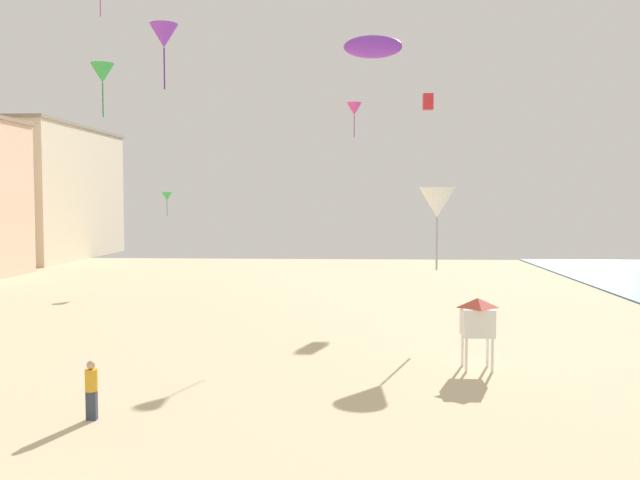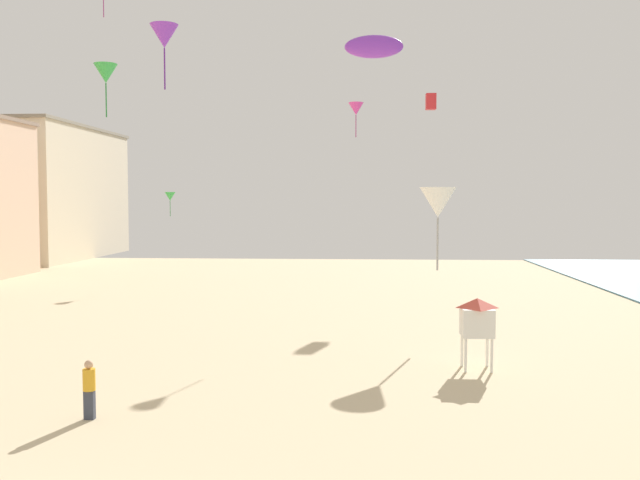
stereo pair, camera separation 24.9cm
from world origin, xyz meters
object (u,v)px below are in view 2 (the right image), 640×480
object	(u,v)px
kite_purple_parafoil	(374,47)
kite_green_delta_2	(106,74)
kite_flyer	(89,386)
kite_white_delta	(438,203)
kite_purple_delta	(164,36)
kite_magenta_delta_2	(356,109)
kite_red_box	(431,102)
kite_green_delta	(170,196)
lifeguard_stand	(477,318)

from	to	relation	value
kite_purple_parafoil	kite_green_delta_2	xyz separation A→B (m)	(-18.24, 14.57, 1.63)
kite_purple_parafoil	kite_flyer	bearing A→B (deg)	-119.16
kite_flyer	kite_white_delta	xyz separation A→B (m)	(10.77, 12.55, 4.99)
kite_purple_parafoil	kite_purple_delta	xyz separation A→B (m)	(-8.31, -5.34, -0.66)
kite_magenta_delta_2	kite_green_delta_2	size ratio (longest dim) A/B	0.51
kite_red_box	kite_green_delta_2	world-z (taller)	kite_green_delta_2
kite_flyer	kite_green_delta	world-z (taller)	kite_green_delta
kite_flyer	kite_purple_delta	xyz separation A→B (m)	(-0.37, 8.88, 11.53)
kite_purple_parafoil	kite_white_delta	size ratio (longest dim) A/B	0.74
kite_purple_parafoil	kite_magenta_delta_2	world-z (taller)	kite_purple_parafoil
kite_flyer	kite_magenta_delta_2	distance (m)	23.20
kite_flyer	kite_red_box	world-z (taller)	kite_red_box
kite_flyer	kite_green_delta	size ratio (longest dim) A/B	0.93
kite_red_box	kite_green_delta_2	distance (m)	22.56
kite_green_delta_2	kite_white_delta	bearing A→B (deg)	-37.62
kite_flyer	kite_purple_parafoil	distance (m)	20.35
kite_green_delta	kite_white_delta	bearing A→B (deg)	-47.18
kite_white_delta	kite_purple_delta	bearing A→B (deg)	-161.79
kite_purple_parafoil	kite_red_box	world-z (taller)	kite_purple_parafoil
kite_green_delta	kite_red_box	xyz separation A→B (m)	(18.75, -0.93, 6.56)
kite_white_delta	kite_flyer	bearing A→B (deg)	-130.65
kite_green_delta	kite_green_delta_2	bearing A→B (deg)	-145.48
kite_green_delta	kite_purple_parafoil	size ratio (longest dim) A/B	0.65
kite_purple_delta	kite_magenta_delta_2	bearing A→B (deg)	55.49
kite_green_delta	kite_red_box	bearing A→B (deg)	-2.83
lifeguard_stand	kite_red_box	xyz separation A→B (m)	(0.60, 24.08, 11.01)
lifeguard_stand	kite_green_delta	size ratio (longest dim) A/B	1.44
lifeguard_stand	kite_green_delta_2	distance (m)	33.88
lifeguard_stand	kite_white_delta	size ratio (longest dim) A/B	0.69
kite_flyer	kite_white_delta	bearing A→B (deg)	55.69
kite_purple_delta	lifeguard_stand	bearing A→B (deg)	-12.16
lifeguard_stand	kite_magenta_delta_2	size ratio (longest dim) A/B	1.36
kite_white_delta	kite_purple_parafoil	bearing A→B (deg)	149.34
kite_green_delta	kite_purple_delta	bearing A→B (deg)	-74.41
kite_green_delta_2	kite_red_box	bearing A→B (deg)	4.09
kite_magenta_delta_2	kite_red_box	size ratio (longest dim) A/B	1.72
kite_green_delta	kite_purple_parafoil	distance (m)	23.47
kite_flyer	kite_purple_delta	bearing A→B (deg)	98.71
kite_flyer	lifeguard_stand	world-z (taller)	lifeguard_stand
kite_flyer	kite_purple_delta	world-z (taller)	kite_purple_delta
kite_flyer	kite_magenta_delta_2	size ratio (longest dim) A/B	0.87
kite_flyer	kite_magenta_delta_2	xyz separation A→B (m)	(7.05, 19.68, 10.06)
kite_purple_parafoil	kite_green_delta_2	size ratio (longest dim) A/B	0.74
kite_red_box	kite_purple_delta	world-z (taller)	kite_red_box
kite_green_delta	kite_purple_delta	xyz separation A→B (m)	(6.26, -22.44, 6.16)
kite_green_delta	kite_white_delta	world-z (taller)	kite_green_delta
kite_purple_parafoil	kite_red_box	distance (m)	16.70
lifeguard_stand	kite_purple_parafoil	size ratio (longest dim) A/B	0.94
kite_purple_parafoil	kite_green_delta_2	distance (m)	23.40
kite_flyer	kite_purple_delta	size ratio (longest dim) A/B	0.65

